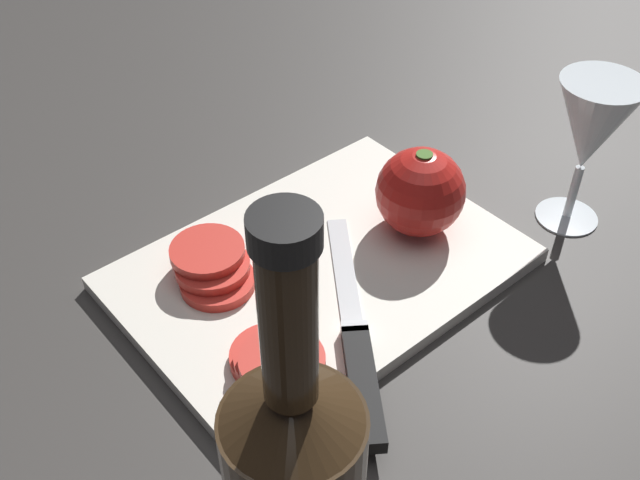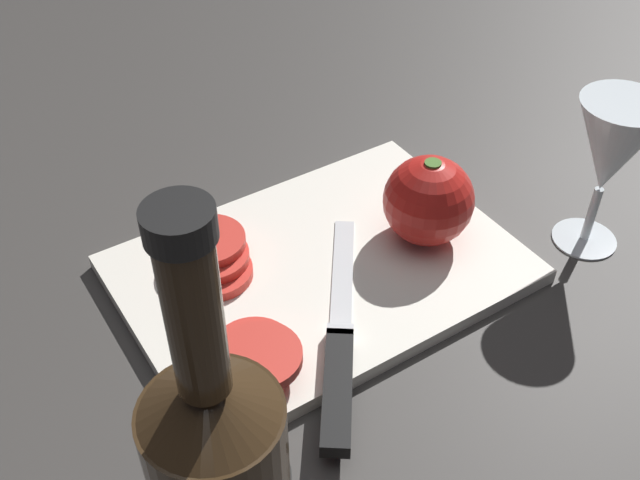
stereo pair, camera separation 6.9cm
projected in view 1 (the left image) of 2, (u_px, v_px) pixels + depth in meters
name	position (u px, v px, depth m)	size (l,w,h in m)	color
ground_plane	(334.00, 302.00, 0.70)	(3.00, 3.00, 0.00)	#383533
cutting_board	(320.00, 269.00, 0.72)	(0.37, 0.26, 0.01)	silver
wine_glass	(591.00, 131.00, 0.72)	(0.08, 0.08, 0.16)	silver
whole_tomato	(420.00, 192.00, 0.73)	(0.09, 0.09, 0.09)	red
knife	(360.00, 365.00, 0.61)	(0.18, 0.23, 0.01)	silver
tomato_slice_stack_near	(212.00, 267.00, 0.69)	(0.08, 0.09, 0.03)	red
tomato_slice_stack_far	(276.00, 359.00, 0.61)	(0.08, 0.09, 0.03)	red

